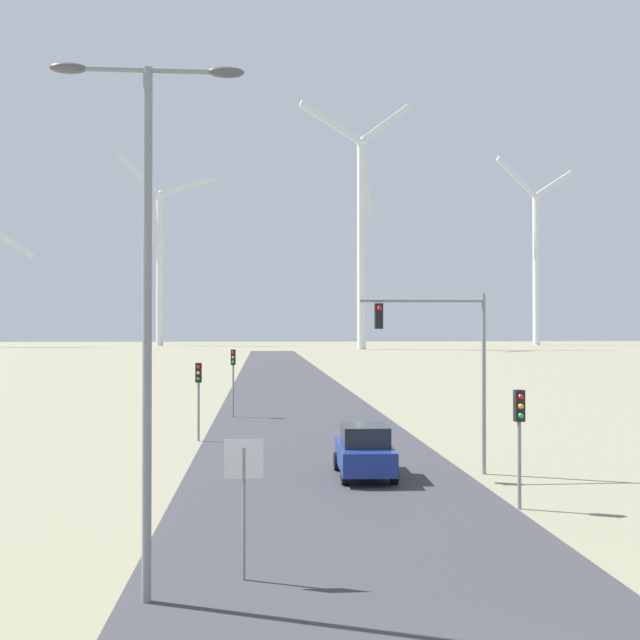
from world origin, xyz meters
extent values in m
cube|color=#38383D|center=(0.00, 48.00, 0.00)|extent=(10.00, 240.00, 0.01)
cylinder|color=gray|center=(-4.45, 5.78, 5.06)|extent=(0.18, 0.18, 10.13)
cylinder|color=gray|center=(-4.45, 5.78, 10.08)|extent=(2.96, 0.10, 0.10)
ellipsoid|color=#4C4C51|center=(-5.93, 5.78, 10.08)|extent=(0.70, 0.32, 0.20)
ellipsoid|color=#4C4C51|center=(-2.97, 5.78, 10.08)|extent=(0.70, 0.32, 0.20)
cylinder|color=gray|center=(-2.65, 6.88, 1.36)|extent=(0.07, 0.07, 2.71)
cube|color=white|center=(-2.65, 6.86, 2.48)|extent=(0.81, 0.01, 0.81)
cube|color=red|center=(-2.65, 6.88, 2.48)|extent=(0.76, 0.02, 0.76)
cylinder|color=gray|center=(-5.21, 26.15, 1.80)|extent=(0.11, 0.11, 3.59)
cube|color=black|center=(-5.21, 26.15, 3.14)|extent=(0.28, 0.24, 0.90)
sphere|color=red|center=(-5.21, 26.01, 3.41)|extent=(0.16, 0.16, 0.16)
sphere|color=gold|center=(-5.21, 26.01, 3.14)|extent=(0.16, 0.16, 0.16)
sphere|color=green|center=(-5.21, 26.01, 2.87)|extent=(0.16, 0.16, 0.16)
cylinder|color=gray|center=(5.07, 12.36, 1.70)|extent=(0.11, 0.11, 3.40)
cube|color=black|center=(5.07, 12.36, 2.95)|extent=(0.28, 0.24, 0.90)
sphere|color=red|center=(5.07, 12.22, 3.22)|extent=(0.16, 0.16, 0.16)
sphere|color=gold|center=(5.07, 12.22, 2.95)|extent=(0.16, 0.16, 0.16)
sphere|color=green|center=(5.07, 12.22, 2.68)|extent=(0.16, 0.16, 0.16)
cylinder|color=gray|center=(-3.99, 35.57, 1.98)|extent=(0.11, 0.11, 3.95)
cube|color=black|center=(-3.99, 35.57, 3.50)|extent=(0.28, 0.24, 0.90)
sphere|color=red|center=(-3.99, 35.43, 3.77)|extent=(0.16, 0.16, 0.16)
sphere|color=gold|center=(-3.99, 35.43, 3.50)|extent=(0.16, 0.16, 0.16)
sphere|color=green|center=(-3.99, 35.43, 3.23)|extent=(0.16, 0.16, 0.16)
cylinder|color=gray|center=(5.58, 17.48, 3.20)|extent=(0.14, 0.14, 6.41)
cylinder|color=gray|center=(3.36, 17.48, 6.16)|extent=(4.43, 0.12, 0.12)
cube|color=black|center=(1.81, 17.48, 5.61)|extent=(0.28, 0.24, 0.90)
sphere|color=red|center=(1.81, 17.35, 5.88)|extent=(0.18, 0.18, 0.18)
cube|color=navy|center=(1.27, 17.33, 0.73)|extent=(1.94, 4.16, 0.80)
cube|color=#1E2328|center=(1.27, 17.18, 1.48)|extent=(1.63, 2.15, 0.70)
cylinder|color=black|center=(0.45, 18.60, 0.33)|extent=(0.22, 0.66, 0.66)
cylinder|color=black|center=(2.10, 18.60, 0.33)|extent=(0.22, 0.66, 0.66)
cylinder|color=black|center=(0.45, 16.06, 0.33)|extent=(0.22, 0.66, 0.66)
cylinder|color=black|center=(2.10, 16.06, 0.33)|extent=(0.22, 0.66, 0.66)
cube|color=silver|center=(-78.90, 218.75, 32.38)|extent=(17.08, 5.43, 12.33)
cylinder|color=silver|center=(-34.35, 227.80, 23.63)|extent=(2.20, 2.20, 47.25)
sphere|color=silver|center=(-34.35, 227.80, 47.25)|extent=(2.60, 2.60, 2.60)
cube|color=silver|center=(-25.49, 227.31, 50.05)|extent=(17.06, 1.45, 6.92)
cube|color=silver|center=(-41.20, 228.18, 53.54)|extent=(13.99, 1.28, 13.03)
cube|color=silver|center=(-36.37, 227.91, 38.17)|extent=(5.53, 0.81, 17.29)
cylinder|color=silver|center=(22.94, 181.17, 26.57)|extent=(2.20, 2.20, 53.13)
sphere|color=silver|center=(22.94, 181.17, 53.13)|extent=(2.60, 2.60, 2.60)
cube|color=silver|center=(24.02, 181.67, 43.30)|extent=(3.86, 2.14, 18.60)
cube|color=silver|center=(30.14, 184.49, 59.09)|extent=(14.64, 7.11, 12.56)
cube|color=silver|center=(14.66, 177.34, 57.02)|extent=(16.32, 7.89, 8.92)
cylinder|color=silver|center=(87.31, 230.43, 24.41)|extent=(2.20, 2.20, 48.83)
sphere|color=silver|center=(87.31, 230.43, 48.83)|extent=(2.60, 2.60, 2.60)
cube|color=silver|center=(87.14, 230.34, 38.32)|extent=(2.15, 1.45, 19.74)
cube|color=silver|center=(95.45, 234.70, 53.91)|extent=(16.28, 8.86, 11.11)
cube|color=silver|center=(79.34, 226.25, 54.25)|extent=(16.01, 8.72, 11.71)
camera|label=1|loc=(-2.26, -8.58, 5.15)|focal=42.00mm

